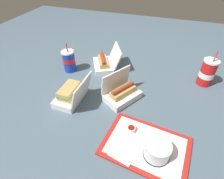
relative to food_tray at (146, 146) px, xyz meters
name	(u,v)px	position (x,y,z in m)	size (l,w,h in m)	color
ground_plane	(114,102)	(-0.22, 0.23, -0.01)	(3.20, 3.20, 0.00)	#4C6070
food_tray	(146,146)	(0.00, 0.00, 0.00)	(0.40, 0.31, 0.01)	red
cake_container	(157,150)	(0.05, -0.03, 0.04)	(0.11, 0.11, 0.07)	black
ketchup_cup	(131,129)	(-0.08, 0.05, 0.02)	(0.04, 0.04, 0.02)	white
napkin_stack	(124,151)	(-0.09, -0.06, 0.01)	(0.10, 0.10, 0.00)	white
plastic_fork	(133,127)	(-0.08, 0.08, 0.01)	(0.11, 0.01, 0.01)	white
clamshell_hotdog_left	(105,63)	(-0.40, 0.55, 0.03)	(0.25, 0.26, 0.16)	white
clamshell_sandwich_right	(71,94)	(-0.46, 0.17, 0.04)	(0.17, 0.21, 0.16)	white
clamshell_hotdog_back	(122,93)	(-0.19, 0.27, 0.03)	(0.22, 0.24, 0.17)	white
soda_cup_corner	(207,73)	(0.27, 0.58, 0.08)	(0.09, 0.09, 0.23)	red
soda_cup_back	(69,61)	(-0.62, 0.44, 0.07)	(0.09, 0.09, 0.21)	#1938B7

